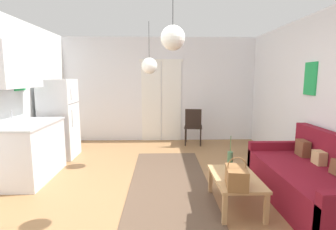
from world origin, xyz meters
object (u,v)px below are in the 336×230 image
(refrigerator, at_px, (59,119))
(pendant_lamp_far, at_px, (149,66))
(handbag, at_px, (236,177))
(pendant_lamp_near, at_px, (173,38))
(couch, at_px, (315,183))
(accent_chair, at_px, (193,125))
(coffee_table, at_px, (235,181))
(bamboo_vase, at_px, (230,160))

(refrigerator, height_order, pendant_lamp_far, pendant_lamp_far)
(handbag, bearing_deg, pendant_lamp_far, 117.62)
(pendant_lamp_near, height_order, pendant_lamp_far, same)
(couch, xyz_separation_m, handbag, (-1.12, -0.33, 0.22))
(refrigerator, height_order, accent_chair, refrigerator)
(refrigerator, bearing_deg, coffee_table, -35.62)
(coffee_table, distance_m, refrigerator, 3.70)
(coffee_table, bearing_deg, pendant_lamp_near, -169.93)
(accent_chair, xyz_separation_m, pendant_lamp_near, (-0.64, -3.11, 1.55))
(refrigerator, xyz_separation_m, accent_chair, (2.82, 0.83, -0.30))
(refrigerator, bearing_deg, pendant_lamp_far, -12.83)
(coffee_table, distance_m, pendant_lamp_near, 1.89)
(pendant_lamp_far, bearing_deg, pendant_lamp_near, -79.60)
(accent_chair, bearing_deg, refrigerator, 24.84)
(handbag, relative_size, accent_chair, 0.41)
(couch, xyz_separation_m, refrigerator, (-4.02, 2.10, 0.50))
(coffee_table, relative_size, handbag, 2.42)
(bamboo_vase, xyz_separation_m, pendant_lamp_far, (-1.15, 1.41, 1.32))
(couch, height_order, accent_chair, couch)
(refrigerator, bearing_deg, couch, -27.59)
(bamboo_vase, xyz_separation_m, refrigerator, (-2.99, 1.83, 0.28))
(pendant_lamp_far, bearing_deg, bamboo_vase, -50.91)
(handbag, bearing_deg, bamboo_vase, 81.48)
(accent_chair, bearing_deg, coffee_table, 101.57)
(couch, relative_size, bamboo_vase, 4.33)
(accent_chair, xyz_separation_m, pendant_lamp_far, (-0.98, -1.25, 1.33))
(bamboo_vase, xyz_separation_m, accent_chair, (-0.17, 2.66, -0.02))
(bamboo_vase, bearing_deg, accent_chair, 93.58)
(couch, height_order, coffee_table, couch)
(coffee_table, distance_m, handbag, 0.35)
(refrigerator, relative_size, pendant_lamp_near, 2.27)
(coffee_table, xyz_separation_m, handbag, (-0.08, -0.30, 0.17))
(couch, bearing_deg, coffee_table, -178.09)
(refrigerator, xyz_separation_m, pendant_lamp_far, (1.84, -0.42, 1.03))
(coffee_table, relative_size, bamboo_vase, 1.99)
(pendant_lamp_near, bearing_deg, coffee_table, 10.07)
(pendant_lamp_near, relative_size, pendant_lamp_far, 0.75)
(pendant_lamp_near, bearing_deg, handbag, -12.47)
(handbag, xyz_separation_m, pendant_lamp_near, (-0.71, 0.16, 1.54))
(bamboo_vase, xyz_separation_m, handbag, (-0.09, -0.61, 0.00))
(handbag, height_order, accent_chair, accent_chair)
(handbag, distance_m, accent_chair, 3.27)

